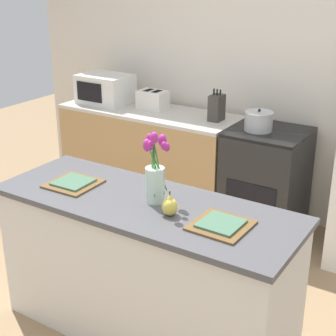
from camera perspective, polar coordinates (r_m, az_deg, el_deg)
ground_plane at (r=3.39m, az=-2.38°, el=-17.53°), size 10.00×10.00×0.00m
back_wall at (r=4.48m, az=12.32°, el=11.02°), size 5.20×0.08×2.70m
kitchen_island at (r=3.12m, az=-2.51°, el=-11.14°), size 1.80×0.66×0.89m
back_counter at (r=4.85m, az=-2.01°, el=1.27°), size 1.68×0.60×0.90m
stove_range at (r=4.34m, az=10.73°, el=-1.61°), size 0.60×0.61×0.90m
flower_vase at (r=2.84m, az=-1.44°, el=-0.82°), size 0.13×0.17×0.43m
pear_figurine at (r=2.73m, az=0.19°, el=-4.19°), size 0.09×0.09×0.14m
plate_setting_left at (r=3.17m, az=-10.44°, el=-1.66°), size 0.29×0.29×0.02m
plate_setting_right at (r=2.65m, az=5.88°, el=-6.27°), size 0.29×0.29×0.02m
toaster at (r=4.72m, az=-1.70°, el=7.56°), size 0.28×0.18×0.17m
cooking_pot at (r=4.15m, az=10.01°, el=5.15°), size 0.23×0.23×0.18m
microwave at (r=4.97m, az=-6.97°, el=8.71°), size 0.48×0.37×0.27m
knife_block at (r=4.37m, az=5.41°, el=6.68°), size 0.10×0.14×0.27m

